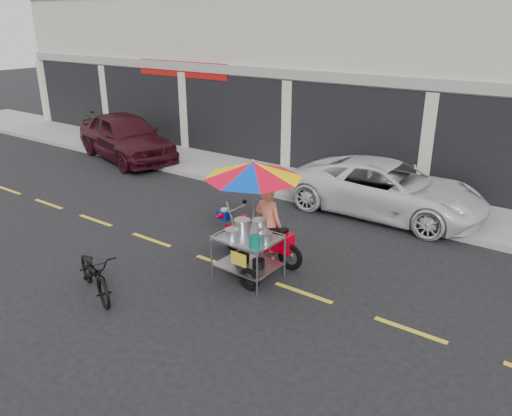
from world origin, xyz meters
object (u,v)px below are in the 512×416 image
Objects in this scene: near_bicycle at (95,273)px; food_vendor_rig at (257,201)px; maroon_sedan at (126,136)px; white_pickup at (387,189)px.

food_vendor_rig is at bearing -16.24° from near_bicycle.
near_bicycle is at bearing -118.45° from maroon_sedan.
white_pickup is 2.06× the size of food_vendor_rig.
maroon_sedan is 9.54m from white_pickup.
near_bicycle is at bearing -126.30° from food_vendor_rig.
food_vendor_rig is (8.68, -4.18, 0.68)m from maroon_sedan.
white_pickup is 4.61m from food_vendor_rig.
maroon_sedan is at bearing 90.89° from white_pickup.
white_pickup is at bearing 80.44° from food_vendor_rig.
food_vendor_rig is (1.86, 2.43, 1.06)m from near_bicycle.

